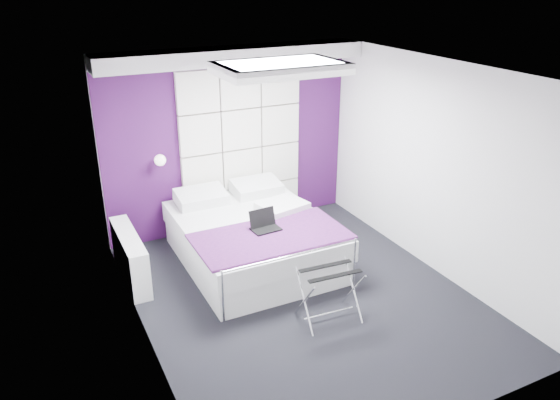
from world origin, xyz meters
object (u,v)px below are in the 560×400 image
nightstand (197,200)px  laptop (264,224)px  wall_lamp (159,159)px  bed (252,238)px  radiator (130,257)px  luggage_rack (329,295)px

nightstand → laptop: bearing=-72.5°
wall_lamp → bed: size_ratio=0.07×
radiator → nightstand: radiator is taller
laptop → nightstand: bearing=103.3°
luggage_rack → nightstand: bearing=108.0°
wall_lamp → nightstand: size_ratio=0.33×
radiator → bed: bed is taller
radiator → nightstand: bearing=33.2°
wall_lamp → bed: bearing=-49.3°
luggage_rack → laptop: bearing=104.2°
bed → nightstand: size_ratio=4.79×
wall_lamp → luggage_rack: 2.93m
wall_lamp → luggage_rack: wall_lamp is taller
wall_lamp → luggage_rack: bearing=-66.8°
radiator → wall_lamp: bearing=49.9°
radiator → luggage_rack: size_ratio=1.97×
radiator → luggage_rack: 2.50m
wall_lamp → bed: (0.87, -1.01, -0.89)m
bed → laptop: (0.01, -0.36, 0.35)m
bed → luggage_rack: bearing=-81.7°
laptop → radiator: bearing=154.1°
nightstand → laptop: 1.40m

